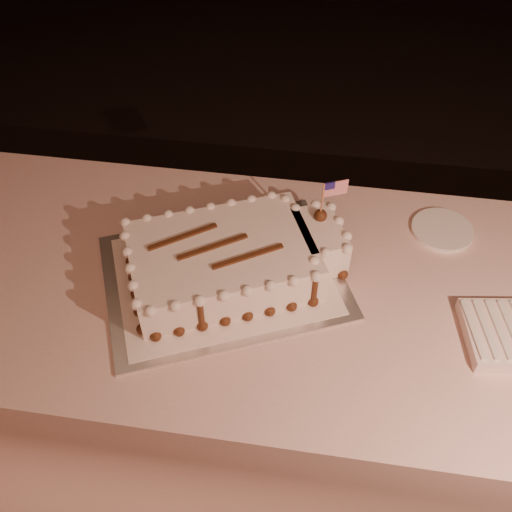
# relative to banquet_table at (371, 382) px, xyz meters

# --- Properties ---
(banquet_table) EXTENTS (2.40, 0.80, 0.75)m
(banquet_table) POSITION_rel_banquet_table_xyz_m (0.00, 0.00, 0.00)
(banquet_table) COLOR beige
(banquet_table) RESTS_ON ground
(cake_board) EXTENTS (0.68, 0.61, 0.01)m
(cake_board) POSITION_rel_banquet_table_xyz_m (-0.41, 0.01, 0.38)
(cake_board) COLOR silver
(cake_board) RESTS_ON banquet_table
(doily) EXTENTS (0.61, 0.55, 0.00)m
(doily) POSITION_rel_banquet_table_xyz_m (-0.41, 0.01, 0.38)
(doily) COLOR white
(doily) RESTS_ON cake_board
(sheet_cake) EXTENTS (0.55, 0.43, 0.21)m
(sheet_cake) POSITION_rel_banquet_table_xyz_m (-0.38, 0.02, 0.44)
(sheet_cake) COLOR white
(sheet_cake) RESTS_ON doily
(side_plate) EXTENTS (0.16, 0.16, 0.01)m
(side_plate) POSITION_rel_banquet_table_xyz_m (0.13, 0.25, 0.38)
(side_plate) COLOR white
(side_plate) RESTS_ON banquet_table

